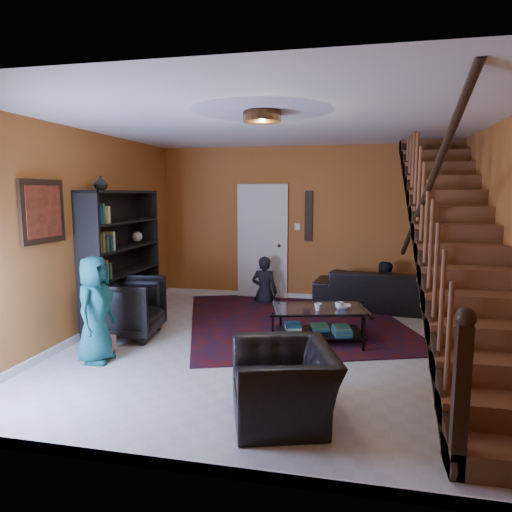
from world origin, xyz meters
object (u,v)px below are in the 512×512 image
(bookshelf, at_px, (122,260))
(sofa, at_px, (385,290))
(armchair_left, at_px, (127,307))
(coffee_table, at_px, (319,322))
(armchair_right, at_px, (284,383))

(bookshelf, relative_size, sofa, 0.87)
(armchair_left, bearing_deg, coffee_table, -89.11)
(bookshelf, height_order, armchair_left, bookshelf)
(armchair_left, distance_m, armchair_right, 3.06)
(sofa, relative_size, coffee_table, 1.73)
(armchair_right, bearing_deg, coffee_table, 158.86)
(armchair_left, height_order, coffee_table, armchair_left)
(sofa, distance_m, armchair_left, 4.22)
(armchair_left, bearing_deg, sofa, -64.07)
(bookshelf, bearing_deg, coffee_table, -4.41)
(sofa, bearing_deg, armchair_right, 81.20)
(sofa, bearing_deg, armchair_left, 38.85)
(armchair_left, xyz_separation_m, armchair_right, (2.45, -1.83, -0.09))
(bookshelf, height_order, sofa, bookshelf)
(armchair_left, relative_size, coffee_table, 0.67)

